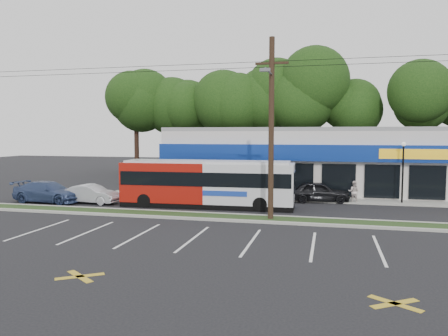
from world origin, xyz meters
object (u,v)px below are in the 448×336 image
lamp_post (403,165)px  pedestrian_b (354,192)px  utility_pole (268,123)px  car_silver (92,194)px  metrobus (207,183)px  pedestrian_a (267,190)px  car_dark (319,192)px  car_blue (48,192)px

lamp_post → pedestrian_b: 3.73m
utility_pole → car_silver: 13.84m
lamp_post → metrobus: lamp_post is taller
pedestrian_a → lamp_post: bearing=154.8°
car_silver → metrobus: bearing=-82.5°
lamp_post → car_dark: 5.92m
utility_pole → car_blue: size_ratio=9.87×
car_dark → car_blue: (-18.43, -4.63, 0.01)m
pedestrian_a → metrobus: bearing=-6.8°
car_dark → pedestrian_a: (-3.43, -1.64, 0.21)m
car_silver → car_blue: bearing=99.0°
car_silver → pedestrian_a: 12.10m
utility_pole → pedestrian_a: (-0.83, 5.80, -4.47)m
pedestrian_b → car_blue: bearing=22.7°
car_blue → car_dark: bearing=-72.8°
metrobus → lamp_post: bearing=16.6°
car_dark → car_silver: (-15.22, -4.35, -0.08)m
lamp_post → car_blue: lamp_post is taller
car_blue → pedestrian_b: bearing=-74.0°
metrobus → pedestrian_a: (3.64, 2.22, -0.67)m
lamp_post → metrobus: (-12.64, -4.30, -1.06)m
metrobus → pedestrian_b: (9.45, 4.00, -0.84)m
utility_pole → metrobus: 6.87m
metrobus → car_dark: (7.07, 3.87, -0.89)m
lamp_post → metrobus: 13.39m
car_dark → metrobus: bearing=111.1°
metrobus → pedestrian_b: metrobus is taller
utility_pole → car_dark: bearing=70.8°
metrobus → car_silver: bearing=-178.7°
lamp_post → pedestrian_b: (-3.19, -0.30, -1.89)m
metrobus → pedestrian_b: size_ratio=7.37×
lamp_post → metrobus: size_ratio=0.37×
utility_pole → metrobus: (-4.47, 3.57, -3.80)m
lamp_post → car_silver: 21.43m
metrobus → car_blue: metrobus is taller
car_silver → pedestrian_a: pedestrian_a is taller
pedestrian_b → car_dark: bearing=13.0°
metrobus → car_dark: metrobus is taller
lamp_post → car_blue: size_ratio=0.84×
car_dark → car_silver: 15.83m
car_silver → pedestrian_b: pedestrian_b is taller
car_dark → pedestrian_a: size_ratio=2.27×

